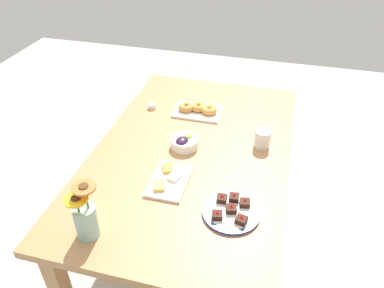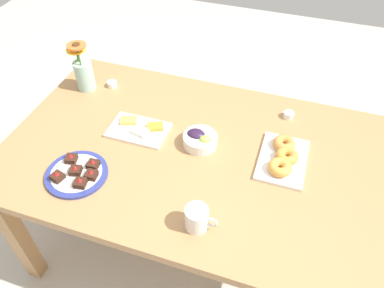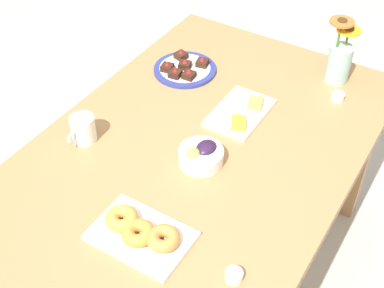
# 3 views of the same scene
# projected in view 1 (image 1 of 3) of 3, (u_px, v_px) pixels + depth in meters

# --- Properties ---
(ground_plane) EXTENTS (6.00, 6.00, 0.00)m
(ground_plane) POSITION_uv_depth(u_px,v_px,m) (192.00, 243.00, 2.39)
(ground_plane) COLOR #B7B2A8
(dining_table) EXTENTS (1.60, 1.00, 0.74)m
(dining_table) POSITION_uv_depth(u_px,v_px,m) (192.00, 163.00, 2.00)
(dining_table) COLOR #A87A4C
(dining_table) RESTS_ON ground_plane
(coffee_mug) EXTENTS (0.12, 0.08, 0.09)m
(coffee_mug) POSITION_uv_depth(u_px,v_px,m) (262.00, 138.00, 1.96)
(coffee_mug) COLOR white
(coffee_mug) RESTS_ON dining_table
(grape_bowl) EXTENTS (0.15, 0.15, 0.07)m
(grape_bowl) POSITION_uv_depth(u_px,v_px,m) (184.00, 142.00, 1.96)
(grape_bowl) COLOR white
(grape_bowl) RESTS_ON dining_table
(cheese_platter) EXTENTS (0.26, 0.17, 0.03)m
(cheese_platter) POSITION_uv_depth(u_px,v_px,m) (169.00, 180.00, 1.75)
(cheese_platter) COLOR white
(cheese_platter) RESTS_ON dining_table
(croissant_platter) EXTENTS (0.19, 0.28, 0.05)m
(croissant_platter) POSITION_uv_depth(u_px,v_px,m) (198.00, 110.00, 2.24)
(croissant_platter) COLOR white
(croissant_platter) RESTS_ON dining_table
(jam_cup_honey) EXTENTS (0.05, 0.05, 0.03)m
(jam_cup_honey) POSITION_uv_depth(u_px,v_px,m) (152.00, 106.00, 2.29)
(jam_cup_honey) COLOR white
(jam_cup_honey) RESTS_ON dining_table
(jam_cup_berry) EXTENTS (0.05, 0.05, 0.03)m
(jam_cup_berry) POSITION_uv_depth(u_px,v_px,m) (91.00, 209.00, 1.59)
(jam_cup_berry) COLOR white
(jam_cup_berry) RESTS_ON dining_table
(dessert_plate) EXTENTS (0.25, 0.25, 0.05)m
(dessert_plate) POSITION_uv_depth(u_px,v_px,m) (231.00, 211.00, 1.58)
(dessert_plate) COLOR navy
(dessert_plate) RESTS_ON dining_table
(flower_vase) EXTENTS (0.12, 0.11, 0.26)m
(flower_vase) POSITION_uv_depth(u_px,v_px,m) (86.00, 219.00, 1.44)
(flower_vase) COLOR #99C1B7
(flower_vase) RESTS_ON dining_table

